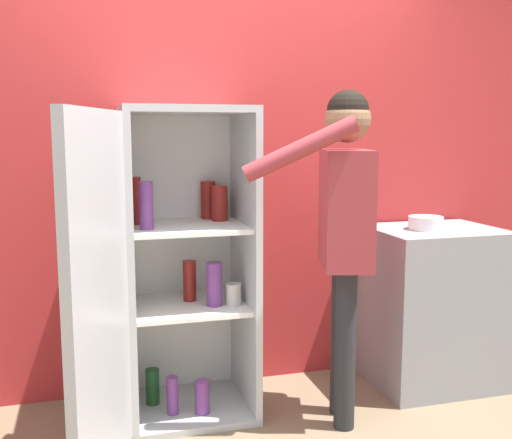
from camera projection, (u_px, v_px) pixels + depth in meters
wall_back at (219, 167)px, 3.41m from camera, size 7.00×0.06×2.55m
refrigerator at (169, 269)px, 2.98m from camera, size 0.91×1.18×1.60m
person at (344, 213)px, 2.94m from camera, size 0.72×0.52×1.67m
counter at (433, 306)px, 3.52m from camera, size 0.72×0.60×0.92m
bowl at (426, 223)px, 3.41m from camera, size 0.20×0.20×0.08m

